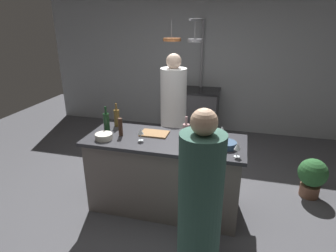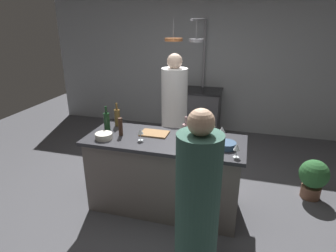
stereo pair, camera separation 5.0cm
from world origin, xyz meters
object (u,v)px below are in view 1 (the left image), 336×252
at_px(bar_stool_right, 205,221).
at_px(pepper_mill, 120,127).
at_px(wine_glass_by_chef, 238,147).
at_px(wine_glass_near_right_guest, 222,130).
at_px(potted_plant, 312,176).
at_px(mixing_bowl_blue, 227,145).
at_px(mixing_bowl_ceramic, 104,136).
at_px(wine_bottle_white, 214,144).
at_px(wine_bottle_red, 107,122).
at_px(wine_glass_near_left_guest, 141,132).
at_px(cutting_board, 154,133).
at_px(wine_bottle_amber, 117,117).
at_px(stove_range, 198,112).
at_px(chef, 173,119).
at_px(wine_bottle_rose, 186,133).
at_px(guest_right, 200,215).

distance_m(bar_stool_right, pepper_mill, 1.38).
relative_size(wine_glass_by_chef, wine_glass_near_right_guest, 1.00).
relative_size(pepper_mill, wine_glass_near_right_guest, 1.44).
xyz_separation_m(potted_plant, mixing_bowl_blue, (-1.07, -0.74, 0.64)).
bearing_deg(mixing_bowl_ceramic, wine_bottle_white, -4.02).
xyz_separation_m(wine_bottle_red, wine_glass_near_left_guest, (0.49, -0.16, -0.01)).
height_order(cutting_board, wine_bottle_white, wine_bottle_white).
distance_m(wine_bottle_white, mixing_bowl_ceramic, 1.23).
height_order(wine_bottle_amber, wine_glass_near_left_guest, wine_bottle_amber).
bearing_deg(wine_bottle_red, stove_range, 73.10).
bearing_deg(stove_range, wine_glass_by_chef, -73.50).
relative_size(stove_range, chef, 0.51).
xyz_separation_m(chef, cutting_board, (-0.02, -0.84, 0.11)).
height_order(wine_bottle_rose, wine_glass_by_chef, wine_bottle_rose).
bearing_deg(wine_glass_near_right_guest, wine_bottle_rose, -146.13).
height_order(chef, bar_stool_right, chef).
distance_m(chef, potted_plant, 1.97).
relative_size(cutting_board, wine_bottle_white, 1.04).
height_order(chef, wine_glass_near_right_guest, chef).
bearing_deg(wine_bottle_white, wine_bottle_amber, 157.88).
bearing_deg(chef, wine_glass_by_chef, -52.11).
relative_size(stove_range, mixing_bowl_blue, 4.39).
distance_m(guest_right, mixing_bowl_ceramic, 1.48).
bearing_deg(stove_range, guest_right, -80.85).
relative_size(cutting_board, wine_bottle_rose, 1.04).
distance_m(cutting_board, wine_glass_by_chef, 1.02).
bearing_deg(mixing_bowl_ceramic, wine_glass_near_right_guest, 15.70).
xyz_separation_m(wine_bottle_white, mixing_bowl_blue, (0.12, 0.21, -0.09)).
relative_size(potted_plant, wine_bottle_rose, 1.69).
height_order(chef, guest_right, chef).
xyz_separation_m(potted_plant, mixing_bowl_ceramic, (-2.41, -0.87, 0.64)).
relative_size(pepper_mill, mixing_bowl_ceramic, 1.10).
bearing_deg(mixing_bowl_blue, chef, 129.24).
distance_m(wine_bottle_red, wine_bottle_rose, 0.99).
height_order(bar_stool_right, potted_plant, bar_stool_right).
relative_size(wine_bottle_red, wine_bottle_rose, 1.00).
xyz_separation_m(chef, wine_glass_near_left_guest, (-0.11, -1.06, 0.20)).
bearing_deg(wine_bottle_white, potted_plant, 38.72).
bearing_deg(wine_bottle_red, mixing_bowl_ceramic, -72.22).
height_order(potted_plant, wine_glass_near_left_guest, wine_glass_near_left_guest).
xyz_separation_m(chef, wine_glass_by_chef, (0.93, -1.19, 0.20)).
xyz_separation_m(bar_stool_right, wine_bottle_white, (0.01, 0.35, 0.64)).
xyz_separation_m(chef, wine_bottle_red, (-0.60, -0.90, 0.21)).
xyz_separation_m(chef, mixing_bowl_ceramic, (-0.53, -1.13, 0.13)).
bearing_deg(wine_bottle_red, mixing_bowl_blue, -4.32).
relative_size(wine_bottle_amber, mixing_bowl_blue, 1.46).
xyz_separation_m(wine_bottle_rose, wine_glass_near_right_guest, (0.36, 0.24, -0.01)).
bearing_deg(pepper_mill, cutting_board, 20.31).
relative_size(stove_range, wine_bottle_rose, 2.89).
relative_size(bar_stool_right, mixing_bowl_blue, 3.35).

